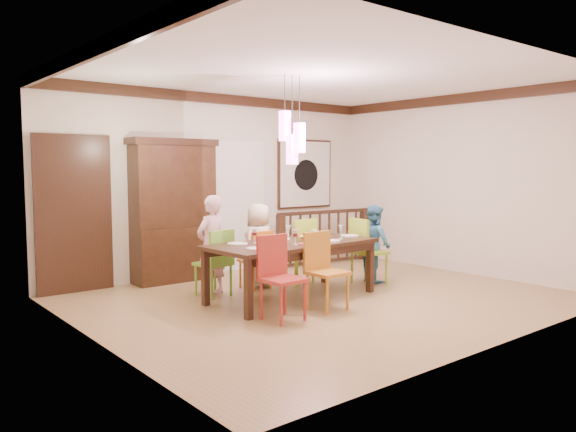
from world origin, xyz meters
TOP-DOWN VIEW (x-y plane):
  - floor at (0.00, 0.00)m, footprint 6.00×6.00m
  - ceiling at (0.00, 0.00)m, footprint 6.00×6.00m
  - wall_back at (0.00, 2.50)m, footprint 6.00×0.00m
  - wall_left at (-3.00, 0.00)m, footprint 0.00×5.00m
  - wall_right at (3.00, 0.00)m, footprint 0.00×5.00m
  - crown_molding at (0.00, 0.00)m, footprint 6.00×5.00m
  - panel_door at (-2.40, 2.45)m, footprint 1.04×0.07m
  - white_doorway at (0.35, 2.46)m, footprint 0.97×0.05m
  - painting at (1.80, 2.46)m, footprint 1.25×0.06m
  - pendant_cluster at (-0.32, 0.27)m, footprint 0.27×0.21m
  - dining_table at (-0.32, 0.27)m, footprint 2.32×1.14m
  - chair_far_left at (-1.05, 1.04)m, footprint 0.46×0.46m
  - chair_far_mid at (-0.33, 1.08)m, footprint 0.39×0.39m
  - chair_far_right at (0.35, 0.98)m, footprint 0.45×0.45m
  - chair_near_left at (-1.07, -0.48)m, footprint 0.44×0.44m
  - chair_near_mid at (-0.37, -0.46)m, footprint 0.43×0.43m
  - chair_end_right at (1.15, 0.26)m, footprint 0.51×0.51m
  - china_hutch at (-0.97, 2.30)m, footprint 1.36×0.46m
  - balustrade at (1.82, 1.95)m, footprint 2.01×0.24m
  - person_far_left at (-1.02, 1.13)m, footprint 0.56×0.44m
  - person_far_mid at (-0.22, 1.13)m, footprint 0.67×0.52m
  - person_end_right at (1.33, 0.32)m, footprint 0.59×0.67m
  - serving_bowl at (-0.08, 0.17)m, footprint 0.35×0.35m
  - small_bowl at (-0.59, 0.27)m, footprint 0.23×0.23m
  - cup_left at (-0.82, 0.06)m, footprint 0.14×0.14m
  - cup_right at (0.27, 0.49)m, footprint 0.13×0.13m
  - plate_far_left at (-1.00, 0.53)m, footprint 0.26×0.26m
  - plate_far_mid at (-0.29, 0.55)m, footprint 0.26×0.26m
  - plate_far_right at (0.37, 0.52)m, footprint 0.26×0.26m
  - plate_near_left at (-1.05, 0.03)m, footprint 0.26×0.26m
  - plate_near_mid at (0.11, -0.01)m, footprint 0.26×0.26m
  - plate_end_right at (0.71, 0.22)m, footprint 0.26×0.26m
  - wine_glass_a at (-0.79, 0.45)m, footprint 0.08×0.08m
  - wine_glass_b at (-0.18, 0.52)m, footprint 0.08×0.08m
  - wine_glass_c at (-0.46, 0.03)m, footprint 0.08×0.08m
  - wine_glass_d at (0.39, 0.08)m, footprint 0.08×0.08m
  - napkin at (-0.35, -0.05)m, footprint 0.18×0.14m

SIDE VIEW (x-z plane):
  - floor at x=0.00m, z-range 0.00..0.00m
  - chair_far_mid at x=-0.33m, z-range 0.06..0.89m
  - balustrade at x=1.82m, z-range 0.02..0.98m
  - chair_far_left at x=-1.05m, z-range 0.07..0.97m
  - chair_near_mid at x=-0.37m, z-range 0.07..1.01m
  - chair_near_left at x=-1.07m, z-range 0.07..1.02m
  - chair_far_right at x=0.35m, z-range 0.07..1.04m
  - chair_end_right at x=1.15m, z-range 0.07..1.05m
  - person_end_right at x=1.33m, z-range 0.00..1.17m
  - person_far_mid at x=-0.22m, z-range 0.00..1.21m
  - dining_table at x=-0.32m, z-range 0.30..1.05m
  - person_far_left at x=-1.02m, z-range 0.00..1.35m
  - plate_far_left at x=-1.00m, z-range 0.75..0.76m
  - plate_far_mid at x=-0.29m, z-range 0.75..0.76m
  - plate_far_right at x=0.37m, z-range 0.75..0.76m
  - plate_near_left at x=-1.05m, z-range 0.75..0.76m
  - plate_near_mid at x=0.11m, z-range 0.75..0.76m
  - plate_end_right at x=0.71m, z-range 0.75..0.76m
  - napkin at x=-0.35m, z-range 0.75..0.76m
  - small_bowl at x=-0.59m, z-range 0.75..0.81m
  - serving_bowl at x=-0.08m, z-range 0.75..0.82m
  - cup_left at x=-0.82m, z-range 0.75..0.84m
  - cup_right at x=0.27m, z-range 0.75..0.85m
  - wine_glass_a at x=-0.79m, z-range 0.75..0.94m
  - wine_glass_b at x=-0.18m, z-range 0.75..0.94m
  - wine_glass_c at x=-0.46m, z-range 0.75..0.94m
  - wine_glass_d at x=0.39m, z-range 0.75..0.94m
  - panel_door at x=-2.40m, z-range -0.07..2.17m
  - white_doorway at x=0.35m, z-range -0.06..2.16m
  - china_hutch at x=-0.97m, z-range 0.01..2.15m
  - wall_back at x=0.00m, z-range -1.55..4.45m
  - wall_left at x=-3.00m, z-range -1.05..3.95m
  - wall_right at x=3.00m, z-range -1.05..3.95m
  - painting at x=1.80m, z-range 0.97..2.22m
  - pendant_cluster at x=-0.32m, z-range 1.54..2.68m
  - crown_molding at x=0.00m, z-range 2.74..2.90m
  - ceiling at x=0.00m, z-range 2.90..2.90m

